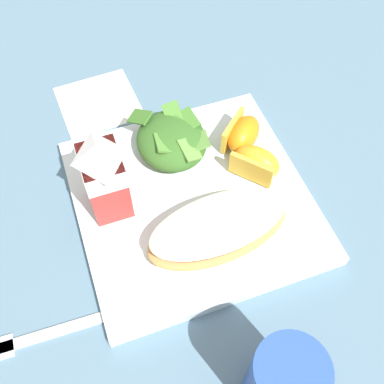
# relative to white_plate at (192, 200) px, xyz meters

# --- Properties ---
(ground) EXTENTS (3.00, 3.00, 0.00)m
(ground) POSITION_rel_white_plate_xyz_m (0.00, 0.00, -0.01)
(ground) COLOR slate
(white_plate) EXTENTS (0.28, 0.28, 0.02)m
(white_plate) POSITION_rel_white_plate_xyz_m (0.00, 0.00, 0.00)
(white_plate) COLOR silver
(white_plate) RESTS_ON ground
(cheesy_pizza_bread) EXTENTS (0.09, 0.17, 0.04)m
(cheesy_pizza_bread) POSITION_rel_white_plate_xyz_m (-0.06, -0.01, 0.03)
(cheesy_pizza_bread) COLOR tan
(cheesy_pizza_bread) RESTS_ON white_plate
(green_salad_pile) EXTENTS (0.11, 0.09, 0.05)m
(green_salad_pile) POSITION_rel_white_plate_xyz_m (0.08, 0.00, 0.03)
(green_salad_pile) COLOR #336023
(green_salad_pile) RESTS_ON white_plate
(milk_carton) EXTENTS (0.06, 0.04, 0.11)m
(milk_carton) POSITION_rel_white_plate_xyz_m (0.02, 0.10, 0.07)
(milk_carton) COLOR #B7332D
(milk_carton) RESTS_ON white_plate
(orange_wedge_front) EXTENTS (0.07, 0.07, 0.04)m
(orange_wedge_front) POSITION_rel_white_plate_xyz_m (0.01, -0.09, 0.03)
(orange_wedge_front) COLOR orange
(orange_wedge_front) RESTS_ON white_plate
(orange_wedge_middle) EXTENTS (0.07, 0.07, 0.04)m
(orange_wedge_middle) POSITION_rel_white_plate_xyz_m (0.06, -0.09, 0.03)
(orange_wedge_middle) COLOR orange
(orange_wedge_middle) RESTS_ON white_plate
(paper_napkin) EXTENTS (0.12, 0.12, 0.00)m
(paper_napkin) POSITION_rel_white_plate_xyz_m (0.21, 0.07, -0.01)
(paper_napkin) COLOR white
(paper_napkin) RESTS_ON ground
(metal_fork) EXTENTS (0.03, 0.19, 0.01)m
(metal_fork) POSITION_rel_white_plate_xyz_m (-0.10, 0.19, -0.01)
(metal_fork) COLOR silver
(metal_fork) RESTS_ON ground
(drinking_blue_cup) EXTENTS (0.06, 0.06, 0.11)m
(drinking_blue_cup) POSITION_rel_white_plate_xyz_m (-0.24, -0.00, 0.05)
(drinking_blue_cup) COLOR #284CA3
(drinking_blue_cup) RESTS_ON ground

